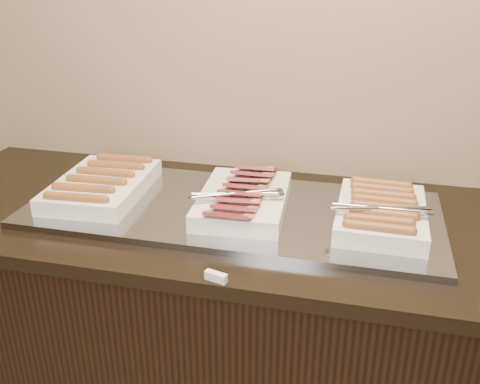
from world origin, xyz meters
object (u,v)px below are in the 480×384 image
at_px(dish_left, 102,185).
at_px(dish_center, 243,198).
at_px(counter, 237,335).
at_px(warming_tray, 232,210).
at_px(dish_right, 381,212).

height_order(dish_left, dish_center, dish_center).
bearing_deg(counter, dish_center, -10.05).
xyz_separation_m(warming_tray, dish_right, (0.42, -0.00, 0.04)).
height_order(dish_center, dish_right, dish_center).
distance_m(dish_left, dish_right, 0.84).
xyz_separation_m(counter, dish_left, (-0.43, 0.00, 0.50)).
height_order(counter, dish_right, dish_right).
xyz_separation_m(counter, dish_right, (0.41, -0.00, 0.50)).
relative_size(dish_left, dish_right, 1.12).
relative_size(warming_tray, dish_center, 3.09).
bearing_deg(dish_center, counter, 166.26).
xyz_separation_m(counter, warming_tray, (-0.01, 0.00, 0.46)).
xyz_separation_m(warming_tray, dish_left, (-0.41, 0.00, 0.04)).
distance_m(counter, dish_right, 0.65).
bearing_deg(counter, dish_left, 180.00).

